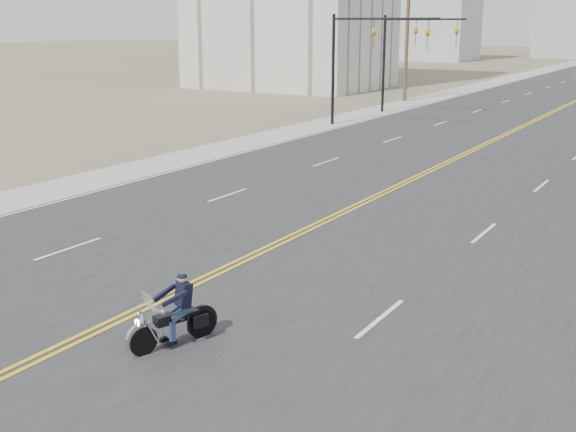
# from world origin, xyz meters

# --- Properties ---
(ground_plane) EXTENTS (400.00, 400.00, 0.00)m
(ground_plane) POSITION_xyz_m (0.00, 0.00, 0.00)
(ground_plane) COLOR #776D56
(ground_plane) RESTS_ON ground
(sidewalk_left) EXTENTS (3.00, 200.00, 0.01)m
(sidewalk_left) POSITION_xyz_m (-11.50, 70.00, 0.01)
(sidewalk_left) COLOR #A5A5A0
(sidewalk_left) RESTS_ON ground
(traffic_mast_left) EXTENTS (7.10, 0.26, 7.00)m
(traffic_mast_left) POSITION_xyz_m (-8.98, 32.00, 4.94)
(traffic_mast_left) COLOR black
(traffic_mast_left) RESTS_ON ground
(traffic_mast_far) EXTENTS (6.10, 0.26, 7.00)m
(traffic_mast_far) POSITION_xyz_m (-9.31, 40.00, 4.87)
(traffic_mast_far) COLOR black
(traffic_mast_far) RESTS_ON ground
(utility_pole_left) EXTENTS (2.20, 0.30, 10.50)m
(utility_pole_left) POSITION_xyz_m (-12.50, 48.00, 5.48)
(utility_pole_left) COLOR brown
(utility_pole_left) RESTS_ON ground
(haze_bldg_f) EXTENTS (12.00, 12.00, 16.00)m
(haze_bldg_f) POSITION_xyz_m (-50.00, 130.00, 8.00)
(haze_bldg_f) COLOR #ADB2B7
(haze_bldg_f) RESTS_ON ground
(motorcyclist) EXTENTS (1.45, 2.12, 1.53)m
(motorcyclist) POSITION_xyz_m (1.90, 0.53, 0.76)
(motorcyclist) COLOR black
(motorcyclist) RESTS_ON ground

